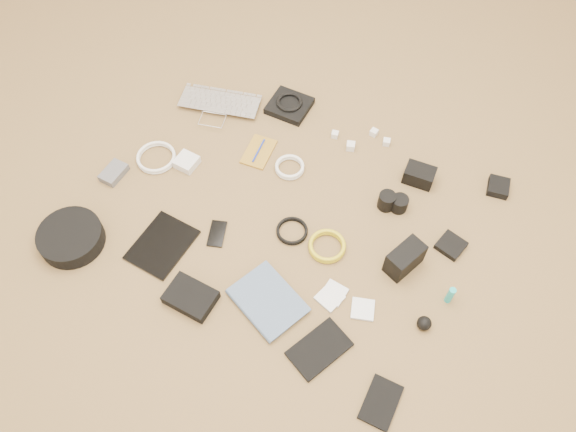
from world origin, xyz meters
The scene contains 33 objects.
laptop centered at (-0.47, 0.33, 0.01)m, with size 0.33×0.23×0.03m, color silver.
headphone_pouch centered at (-0.21, 0.50, 0.01)m, with size 0.16×0.15×0.03m, color black.
headphones centered at (-0.21, 0.50, 0.04)m, with size 0.11×0.11×0.01m, color black.
charger_a centered at (0.02, 0.45, 0.01)m, with size 0.03×0.03×0.02m, color silver.
charger_b centered at (0.16, 0.53, 0.01)m, with size 0.03×0.03×0.03m, color silver.
charger_c centered at (0.22, 0.51, 0.01)m, with size 0.03×0.03×0.03m, color silver.
charger_d centered at (0.10, 0.42, 0.02)m, with size 0.03×0.03×0.03m, color silver.
dslr_camera centered at (0.40, 0.40, 0.03)m, with size 0.11×0.08×0.06m, color black.
lens_pouch centered at (0.68, 0.50, 0.02)m, with size 0.08×0.09×0.03m, color black.
notebook_olive centered at (-0.21, 0.23, 0.00)m, with size 0.10×0.15×0.01m, color olive.
pen_blue centered at (-0.21, 0.23, 0.01)m, with size 0.01×0.01×0.12m, color #1429A3.
cable_white_a centered at (-0.06, 0.21, 0.01)m, with size 0.11×0.11×0.01m, color silver.
lens_a centered at (0.33, 0.23, 0.03)m, with size 0.06×0.06×0.07m, color black.
lens_b centered at (0.38, 0.24, 0.03)m, with size 0.06×0.06×0.06m, color black.
card_reader centered at (0.60, 0.18, 0.01)m, with size 0.09×0.09×0.02m, color black.
power_brick centered at (-0.42, 0.05, 0.02)m, with size 0.08×0.08×0.03m, color silver.
cable_white_b centered at (-0.54, 0.01, 0.01)m, with size 0.15×0.15×0.01m, color silver.
cable_black centered at (0.08, -0.03, 0.01)m, with size 0.11×0.11×0.01m, color black.
cable_yellow centered at (0.22, -0.03, 0.01)m, with size 0.13×0.13×0.01m, color gold.
flash centered at (0.48, 0.03, 0.05)m, with size 0.07×0.13×0.10m, color black.
lens_cleaner centered at (0.66, -0.02, 0.04)m, with size 0.02×0.02×0.08m, color #1AA8A9.
battery_charger centered at (-0.64, -0.13, 0.01)m, with size 0.07×0.10×0.03m, color #515256.
tablet centered at (-0.30, -0.30, 0.01)m, with size 0.18×0.23×0.01m, color black.
phone centered at (-0.15, -0.17, 0.00)m, with size 0.06×0.11×0.01m, color black.
filter_case_left centered at (0.32, -0.18, 0.01)m, with size 0.07×0.07×0.01m, color silver.
filter_case_mid centered at (0.31, -0.20, 0.01)m, with size 0.08×0.08×0.01m, color silver.
filter_case_right centered at (0.43, -0.19, 0.01)m, with size 0.08×0.08×0.01m, color silver.
air_blower centered at (0.62, -0.15, 0.02)m, with size 0.05×0.05×0.05m, color black.
headphone_case centered at (-0.59, -0.43, 0.03)m, with size 0.23×0.23×0.06m, color black.
drive_case centered at (-0.10, -0.42, 0.02)m, with size 0.16×0.11×0.04m, color black.
paperback centered at (0.10, -0.39, 0.01)m, with size 0.18×0.24×0.02m, color #475B79.
notebook_black_a centered at (0.36, -0.38, 0.01)m, with size 0.12×0.19×0.01m, color black.
notebook_black_b centered at (0.60, -0.44, 0.01)m, with size 0.10×0.15×0.01m, color black.
Camera 1 is at (0.55, -0.95, 1.74)m, focal length 35.00 mm.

